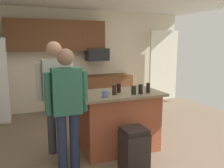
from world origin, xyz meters
TOP-DOWN VIEW (x-y plane):
  - floor at (0.00, 0.00)m, footprint 7.04×7.04m
  - back_wall at (0.00, 2.80)m, footprint 6.40×0.10m
  - french_door_window_panel at (2.60, 2.40)m, footprint 0.90×0.06m
  - cabinet_run_upper at (-0.40, 2.60)m, footprint 2.40×0.38m
  - cabinet_run_lower at (0.60, 2.48)m, footprint 1.80×0.63m
  - microwave_over_range at (0.60, 2.50)m, footprint 0.56×0.40m
  - kitchen_island at (0.14, 0.03)m, footprint 1.34×0.84m
  - person_guest_by_door at (-0.77, -0.32)m, footprint 0.57×0.22m
  - person_guest_left at (-0.83, 0.28)m, footprint 0.57×0.23m
  - mug_blue_stoneware at (-0.20, -0.23)m, footprint 0.12×0.08m
  - glass_pilsner at (-0.00, -0.11)m, footprint 0.07×0.07m
  - glass_stout_tall at (0.40, -0.20)m, footprint 0.07×0.07m
  - glass_short_whisky at (0.54, -0.19)m, footprint 0.06×0.06m
  - glass_dark_ale at (0.13, 0.02)m, footprint 0.07×0.07m
  - tumbler_amber at (0.28, -0.21)m, footprint 0.08×0.08m
  - trash_bin at (0.06, -0.67)m, footprint 0.34×0.34m

SIDE VIEW (x-z plane):
  - floor at x=0.00m, z-range 0.00..0.00m
  - trash_bin at x=0.06m, z-range 0.00..0.61m
  - cabinet_run_lower at x=0.60m, z-range 0.00..0.90m
  - kitchen_island at x=0.14m, z-range 0.01..0.97m
  - person_guest_by_door at x=-0.77m, z-range 0.13..1.81m
  - mug_blue_stoneware at x=-0.20m, z-range 0.97..1.06m
  - person_guest_left at x=-0.83m, z-range 0.15..1.92m
  - tumbler_amber at x=0.28m, z-range 0.97..1.10m
  - glass_dark_ale at x=0.13m, z-range 0.97..1.11m
  - glass_stout_tall at x=0.40m, z-range 0.97..1.11m
  - glass_pilsner at x=0.00m, z-range 0.97..1.12m
  - glass_short_whisky at x=0.54m, z-range 0.97..1.13m
  - french_door_window_panel at x=2.60m, z-range 0.10..2.10m
  - back_wall at x=0.00m, z-range 0.00..2.60m
  - microwave_over_range at x=0.60m, z-range 1.29..1.61m
  - cabinet_run_upper at x=-0.40m, z-range 1.55..2.30m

